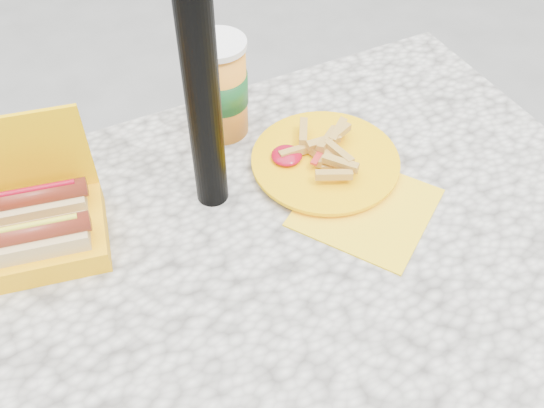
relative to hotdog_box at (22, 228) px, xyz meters
name	(u,v)px	position (x,y,z in m)	size (l,w,h in m)	color
picnic_table	(257,308)	(0.28, -0.19, -0.15)	(1.20, 0.80, 0.75)	beige
hotdog_box	(22,228)	(0.00, 0.00, 0.00)	(0.25, 0.19, 0.19)	#FFB900
fries_plate	(328,164)	(0.48, -0.06, -0.03)	(0.27, 0.37, 0.05)	yellow
soda_cup	(220,88)	(0.36, 0.12, 0.05)	(0.10, 0.10, 0.18)	orange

